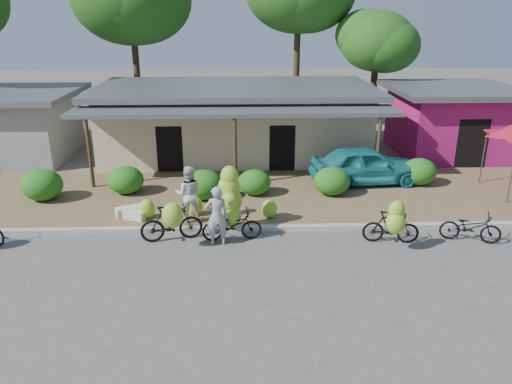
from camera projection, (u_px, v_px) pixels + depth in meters
ground at (235, 260)px, 14.13m from camera, size 100.00×100.00×0.00m
sidewalk at (236, 196)px, 18.81m from camera, size 60.00×6.00×0.12m
curb at (235, 228)px, 15.99m from camera, size 60.00×0.25×0.15m
shop_main at (236, 120)px, 23.81m from camera, size 13.00×8.50×3.35m
shop_pink at (451, 120)px, 24.24m from camera, size 6.00×6.00×3.25m
shop_grey at (3, 124)px, 23.53m from camera, size 7.00×6.00×3.15m
tree_near_right at (373, 39)px, 26.31m from camera, size 4.14×3.94×6.78m
hedge_0 at (42, 185)px, 18.10m from camera, size 1.49×1.34×1.16m
hedge_1 at (126, 180)px, 18.78m from camera, size 1.36×1.22×1.06m
hedge_2 at (203, 185)px, 18.18m from camera, size 1.41×1.27×1.10m
hedge_3 at (254, 182)px, 18.66m from camera, size 1.23×1.11×0.96m
hedge_4 at (332, 181)px, 18.63m from camera, size 1.36×1.23×1.06m
hedge_5 at (419, 172)px, 19.73m from camera, size 1.37×1.23×1.07m
bike_left at (172, 222)px, 15.01m from camera, size 1.97×1.37×1.47m
bike_center at (231, 210)px, 15.33m from camera, size 1.88×1.24×2.22m
bike_right at (392, 225)px, 14.81m from camera, size 1.74×1.24×1.59m
bike_far_right at (470, 227)px, 15.12m from camera, size 1.88×1.12×0.93m
loose_banana_a at (147, 209)px, 16.57m from camera, size 0.53×0.45×0.66m
loose_banana_b at (195, 206)px, 16.81m from camera, size 0.55×0.47×0.68m
loose_banana_c at (269, 209)px, 16.59m from camera, size 0.52×0.44×0.65m
sack_near at (129, 211)px, 16.84m from camera, size 0.94×0.71×0.30m
sack_far at (135, 215)px, 16.58m from camera, size 0.84×0.65×0.28m
vendor at (217, 216)px, 14.78m from camera, size 0.72×0.51×1.84m
bystander at (189, 194)px, 16.16m from camera, size 0.93×0.74×1.88m
teal_van at (366, 165)px, 19.83m from camera, size 4.57×2.19×1.51m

